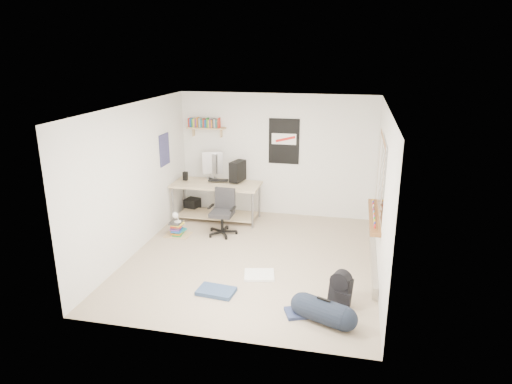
% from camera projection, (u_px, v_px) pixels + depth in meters
% --- Properties ---
extents(floor, '(4.00, 4.50, 0.01)m').
position_uv_depth(floor, '(252.00, 258.00, 7.59)').
color(floor, gray).
rests_on(floor, ground).
extents(ceiling, '(4.00, 4.50, 0.01)m').
position_uv_depth(ceiling, '(252.00, 106.00, 6.84)').
color(ceiling, white).
rests_on(ceiling, ground).
extents(back_wall, '(4.00, 0.01, 2.50)m').
position_uv_depth(back_wall, '(277.00, 155.00, 9.32)').
color(back_wall, silver).
rests_on(back_wall, ground).
extents(left_wall, '(0.01, 4.50, 2.50)m').
position_uv_depth(left_wall, '(135.00, 179.00, 7.62)').
color(left_wall, silver).
rests_on(left_wall, ground).
extents(right_wall, '(0.01, 4.50, 2.50)m').
position_uv_depth(right_wall, '(383.00, 195.00, 6.81)').
color(right_wall, silver).
rests_on(right_wall, ground).
extents(desk, '(1.79, 0.86, 0.80)m').
position_uv_depth(desk, '(217.00, 202.00, 9.21)').
color(desk, tan).
rests_on(desk, floor).
extents(monitor_left, '(0.38, 0.26, 0.42)m').
position_uv_depth(monitor_left, '(210.00, 167.00, 9.36)').
color(monitor_left, '#A5A5AA').
rests_on(monitor_left, desk).
extents(monitor_right, '(0.43, 0.23, 0.46)m').
position_uv_depth(monitor_right, '(213.00, 167.00, 9.32)').
color(monitor_right, '#949498').
rests_on(monitor_right, desk).
extents(pc_tower, '(0.28, 0.42, 0.41)m').
position_uv_depth(pc_tower, '(238.00, 171.00, 9.09)').
color(pc_tower, black).
rests_on(pc_tower, desk).
extents(keyboard, '(0.41, 0.19, 0.02)m').
position_uv_depth(keyboard, '(218.00, 180.00, 9.16)').
color(keyboard, black).
rests_on(keyboard, desk).
extents(speaker_left, '(0.09, 0.09, 0.17)m').
position_uv_depth(speaker_left, '(185.00, 176.00, 9.18)').
color(speaker_left, black).
rests_on(speaker_left, desk).
extents(speaker_right, '(0.13, 0.13, 0.20)m').
position_uv_depth(speaker_right, '(237.00, 174.00, 9.25)').
color(speaker_right, black).
rests_on(speaker_right, desk).
extents(office_chair, '(0.61, 0.61, 0.86)m').
position_uv_depth(office_chair, '(222.00, 210.00, 8.43)').
color(office_chair, '#242326').
rests_on(office_chair, floor).
extents(wall_shelf, '(0.80, 0.22, 0.24)m').
position_uv_depth(wall_shelf, '(206.00, 128.00, 9.35)').
color(wall_shelf, tan).
rests_on(wall_shelf, back_wall).
extents(poster_back_wall, '(0.62, 0.03, 0.92)m').
position_uv_depth(poster_back_wall, '(284.00, 141.00, 9.17)').
color(poster_back_wall, black).
rests_on(poster_back_wall, back_wall).
extents(poster_left_wall, '(0.02, 0.42, 0.60)m').
position_uv_depth(poster_left_wall, '(164.00, 150.00, 8.66)').
color(poster_left_wall, navy).
rests_on(poster_left_wall, left_wall).
extents(window, '(0.10, 1.50, 1.26)m').
position_uv_depth(window, '(379.00, 176.00, 7.04)').
color(window, brown).
rests_on(window, right_wall).
extents(baseboard_heater, '(0.08, 2.50, 0.18)m').
position_uv_depth(baseboard_heater, '(373.00, 256.00, 7.44)').
color(baseboard_heater, '#B7B2A8').
rests_on(baseboard_heater, floor).
extents(backpack, '(0.34, 0.31, 0.37)m').
position_uv_depth(backpack, '(340.00, 291.00, 6.17)').
color(backpack, black).
rests_on(backpack, floor).
extents(duffel_bag, '(0.41, 0.41, 0.61)m').
position_uv_depth(duffel_bag, '(323.00, 312.00, 5.77)').
color(duffel_bag, black).
rests_on(duffel_bag, floor).
extents(tshirt, '(0.53, 0.47, 0.04)m').
position_uv_depth(tshirt, '(259.00, 275.00, 6.98)').
color(tshirt, silver).
rests_on(tshirt, floor).
extents(jeans_a, '(0.56, 0.39, 0.06)m').
position_uv_depth(jeans_a, '(216.00, 291.00, 6.50)').
color(jeans_a, navy).
rests_on(jeans_a, floor).
extents(jeans_b, '(0.45, 0.40, 0.05)m').
position_uv_depth(jeans_b, '(300.00, 312.00, 5.98)').
color(jeans_b, navy).
rests_on(jeans_b, floor).
extents(book_stack, '(0.55, 0.49, 0.31)m').
position_uv_depth(book_stack, '(178.00, 228.00, 8.48)').
color(book_stack, brown).
rests_on(book_stack, floor).
extents(desk_lamp, '(0.20, 0.24, 0.21)m').
position_uv_depth(desk_lamp, '(177.00, 217.00, 8.39)').
color(desk_lamp, white).
rests_on(desk_lamp, book_stack).
extents(subwoofer, '(0.33, 0.33, 0.31)m').
position_uv_depth(subwoofer, '(192.00, 206.00, 9.71)').
color(subwoofer, black).
rests_on(subwoofer, floor).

